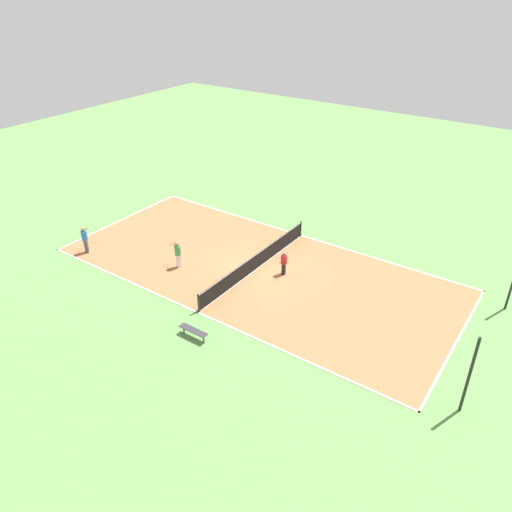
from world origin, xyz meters
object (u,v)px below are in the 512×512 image
Objects in this scene: tennis_net at (256,261)px; player_coach_red at (284,262)px; fence_post_back_right at (469,376)px; player_near_blue at (85,238)px; bench at (193,331)px; tennis_ball_far_baseline at (248,230)px; tennis_ball_right_alley at (221,243)px; player_far_green at (178,253)px; tennis_ball_midcourt at (379,386)px.

player_coach_red is at bearing 105.79° from tennis_net.
player_near_blue is at bearing -89.63° from fence_post_back_right.
fence_post_back_right reaches higher than bench.
tennis_ball_far_baseline is 0.02× the size of fence_post_back_right.
tennis_ball_right_alley is 17.42m from fence_post_back_right.
player_far_green reaches higher than tennis_ball_midcourt.
bench is at bearing 30.40° from tennis_ball_right_alley.
player_coach_red is 20.77× the size of tennis_ball_right_alley.
player_far_green is at bearing -114.47° from player_near_blue.
player_coach_red is 6.19m from player_far_green.
player_far_green is 0.45× the size of fence_post_back_right.
fence_post_back_right is (4.64, 11.21, 1.02)m from player_coach_red.
bench is 0.89× the size of player_near_blue.
tennis_net is at bearing -129.47° from player_far_green.
tennis_net is 6.73× the size of bench.
player_coach_red reaches higher than tennis_ball_midcourt.
bench is at bearing 22.64° from tennis_ball_far_baseline.
player_near_blue is at bearing 167.16° from bench.
player_coach_red reaches higher than bench.
bench is 22.53× the size of tennis_ball_right_alley.
bench is (6.81, 1.12, -0.18)m from tennis_net.
player_far_green reaches higher than tennis_ball_right_alley.
bench is 0.42× the size of fence_post_back_right.
bench is 11.47m from tennis_ball_far_baseline.
bench is at bearing -77.06° from tennis_ball_midcourt.
player_coach_red is (-0.46, 1.61, 0.26)m from tennis_net.
tennis_ball_midcourt is 14.64m from tennis_ball_right_alley.
fence_post_back_right reaches higher than player_coach_red.
fence_post_back_right is at bearing 71.92° from tennis_net.
player_coach_red reaches higher than tennis_ball_right_alley.
tennis_ball_midcourt is 1.00× the size of tennis_ball_far_baseline.
tennis_ball_midcourt is at bearing 56.35° from tennis_ball_far_baseline.
tennis_net is at bearing 70.46° from tennis_ball_right_alley.
tennis_ball_midcourt is at bearing 12.94° from bench.
fence_post_back_right is (-0.66, 3.15, 1.78)m from tennis_ball_midcourt.
tennis_ball_far_baseline is (-8.62, -12.96, 0.00)m from tennis_ball_midcourt.
tennis_net is at bearing 99.38° from bench.
tennis_ball_right_alley is 0.02× the size of fence_post_back_right.
tennis_ball_midcourt and tennis_ball_far_baseline have the same top height.
player_coach_red is at bearing 80.98° from tennis_ball_right_alley.
bench is 22.53× the size of tennis_ball_far_baseline.
player_far_green is (2.84, -5.50, 0.15)m from player_coach_red.
player_far_green is at bearing 138.58° from bench.
player_far_green reaches higher than bench.
player_coach_red is 0.82× the size of player_near_blue.
player_near_blue is 25.34× the size of tennis_ball_midcourt.
tennis_ball_midcourt is (2.46, 13.55, -0.91)m from player_far_green.
player_far_green is (2.39, -3.89, 0.41)m from tennis_net.
tennis_net is 10.68m from player_near_blue.
tennis_ball_midcourt is at bearing 65.23° from tennis_ball_right_alley.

